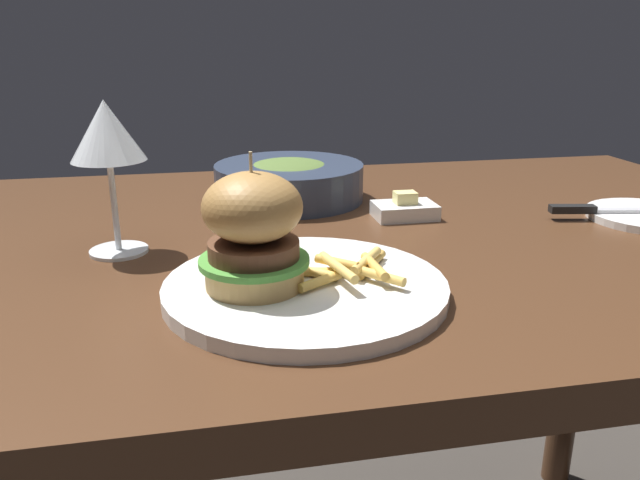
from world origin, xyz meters
name	(u,v)px	position (x,y,z in m)	size (l,w,h in m)	color
dining_table	(288,297)	(0.00, 0.00, 0.65)	(1.45, 0.79, 0.74)	#472B19
main_plate	(306,288)	(-0.01, -0.20, 0.75)	(0.27, 0.27, 0.01)	white
burger_sandwich	(253,231)	(-0.06, -0.20, 0.81)	(0.10, 0.10, 0.13)	tan
fries_pile	(349,269)	(0.03, -0.19, 0.76)	(0.11, 0.09, 0.02)	#EABC5B
wine_glass	(107,136)	(-0.20, -0.03, 0.87)	(0.08, 0.08, 0.17)	silver
table_knife	(612,210)	(0.44, -0.03, 0.75)	(0.21, 0.05, 0.01)	silver
butter_dish	(405,209)	(0.17, 0.04, 0.75)	(0.08, 0.06, 0.04)	white
soup_bowl	(289,180)	(0.03, 0.16, 0.77)	(0.22, 0.22, 0.06)	#2D384C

